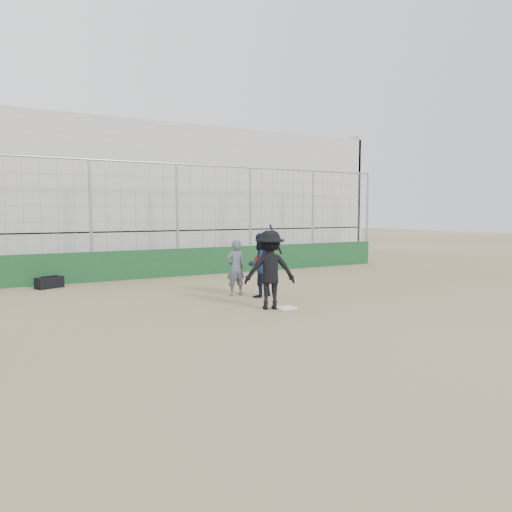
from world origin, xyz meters
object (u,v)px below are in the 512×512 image
umpire (235,271)px  equipment_bag (49,283)px  batter_at_plate (270,270)px  catcher_crouched (259,276)px

umpire → equipment_bag: size_ratio=1.59×
batter_at_plate → catcher_crouched: bearing=68.1°
catcher_crouched → equipment_bag: (-4.71, 4.53, -0.41)m
batter_at_plate → catcher_crouched: size_ratio=1.72×
batter_at_plate → equipment_bag: size_ratio=2.29×
umpire → equipment_bag: bearing=-44.7°
batter_at_plate → equipment_bag: (-4.08, 6.09, -0.76)m
batter_at_plate → catcher_crouched: (0.63, 1.56, -0.35)m
umpire → catcher_crouched: bearing=130.3°
umpire → equipment_bag: umpire is taller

